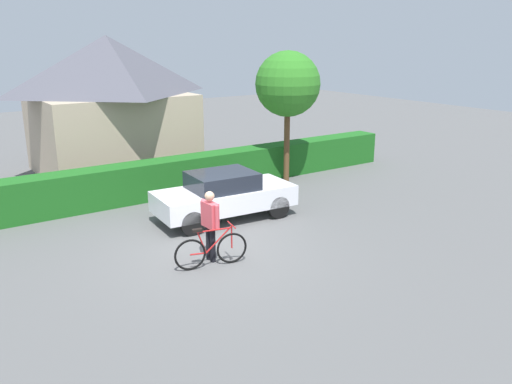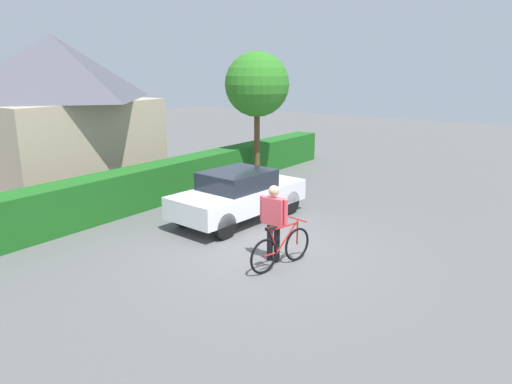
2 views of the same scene
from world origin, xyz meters
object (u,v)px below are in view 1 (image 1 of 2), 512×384
at_px(parked_car_near, 224,195).
at_px(tree_kerbside, 288,84).
at_px(person_rider, 210,221).
at_px(bicycle, 211,250).

bearing_deg(parked_car_near, tree_kerbside, 29.96).
distance_m(parked_car_near, tree_kerbside, 5.38).
xyz_separation_m(person_rider, tree_kerbside, (5.80, 4.66, 2.46)).
bearing_deg(bicycle, person_rider, 62.45).
height_order(bicycle, person_rider, person_rider).
height_order(parked_car_near, tree_kerbside, tree_kerbside).
relative_size(bicycle, tree_kerbside, 0.37).
distance_m(person_rider, tree_kerbside, 7.84).
bearing_deg(tree_kerbside, parked_car_near, -150.04).
relative_size(bicycle, person_rider, 1.01).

